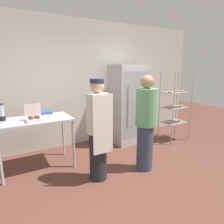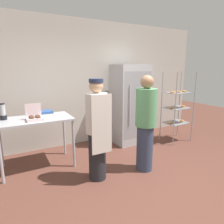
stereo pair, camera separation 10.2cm
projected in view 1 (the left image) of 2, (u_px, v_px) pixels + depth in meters
name	position (u px, v px, depth m)	size (l,w,h in m)	color
ground_plane	(142.00, 185.00, 3.09)	(14.00, 14.00, 0.00)	brown
back_wall	(83.00, 83.00, 4.66)	(6.40, 0.12, 2.83)	#B7B2A8
refrigerator	(128.00, 104.00, 4.72)	(0.77, 0.67, 1.84)	#ADAFB5
baking_rack	(175.00, 107.00, 4.86)	(0.63, 0.47, 1.68)	#93969B
prep_counter	(35.00, 125.00, 3.44)	(1.23, 0.69, 0.91)	#ADAFB5
donut_box	(34.00, 118.00, 3.28)	(0.26, 0.23, 0.27)	silver
blender_pitcher	(1.00, 113.00, 3.29)	(0.11, 0.11, 0.28)	black
binder_stack	(44.00, 114.00, 3.64)	(0.29, 0.24, 0.08)	silver
person_baker	(98.00, 129.00, 3.09)	(0.34, 0.36, 1.61)	#232328
person_customer	(146.00, 123.00, 3.40)	(0.35, 0.35, 1.65)	#333D56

